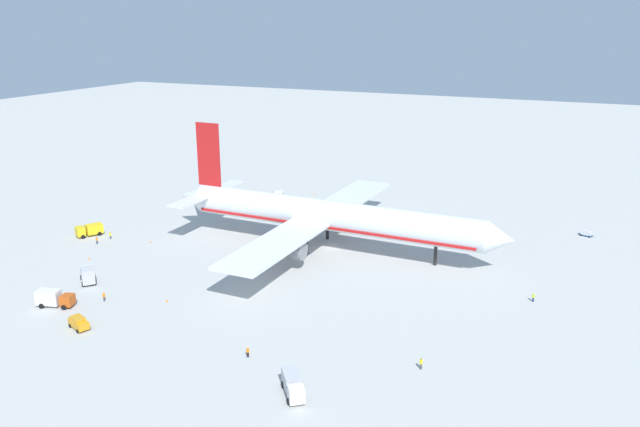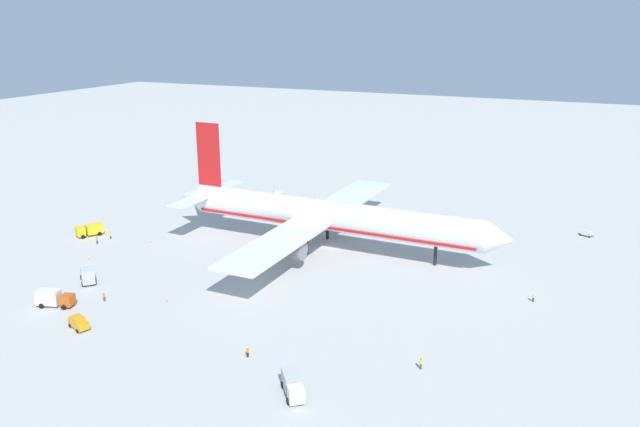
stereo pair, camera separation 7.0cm
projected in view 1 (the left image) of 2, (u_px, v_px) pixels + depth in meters
ground_plane at (331, 248)px, 138.63m from camera, size 600.00×600.00×0.00m
airliner at (325, 216)px, 136.96m from camera, size 78.62×69.76×25.56m
service_truck_0 at (54, 298)px, 109.95m from camera, size 6.81×3.96×2.97m
service_truck_1 at (90, 230)px, 146.24m from camera, size 5.04×6.32×2.55m
service_truck_2 at (293, 385)px, 83.95m from camera, size 5.46×6.21×2.61m
service_truck_3 at (88, 274)px, 120.03m from camera, size 5.73×5.47×3.19m
service_van at (79, 323)px, 102.21m from camera, size 4.50×3.18×1.97m
baggage_cart_0 at (586, 233)px, 146.23m from camera, size 3.28×2.18×1.35m
baggage_cart_1 at (278, 192)px, 181.11m from camera, size 3.24×2.89×1.33m
ground_worker_0 at (533, 297)px, 112.04m from camera, size 0.42×0.42×1.62m
ground_worker_1 at (104, 297)px, 112.15m from camera, size 0.41×0.41×1.77m
ground_worker_2 at (248, 352)px, 93.53m from camera, size 0.40×0.40×1.64m
ground_worker_3 at (97, 240)px, 140.99m from camera, size 0.53×0.53×1.71m
ground_worker_4 at (421, 363)px, 90.24m from camera, size 0.50×0.50×1.78m
ground_worker_5 at (110, 235)px, 144.25m from camera, size 0.42×0.42×1.67m
traffic_cone_0 at (167, 301)px, 112.03m from camera, size 0.36×0.36×0.55m
traffic_cone_1 at (315, 194)px, 180.80m from camera, size 0.36×0.36×0.55m
traffic_cone_2 at (150, 241)px, 142.16m from camera, size 0.36×0.36×0.55m
traffic_cone_3 at (89, 258)px, 131.90m from camera, size 0.36×0.36×0.55m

